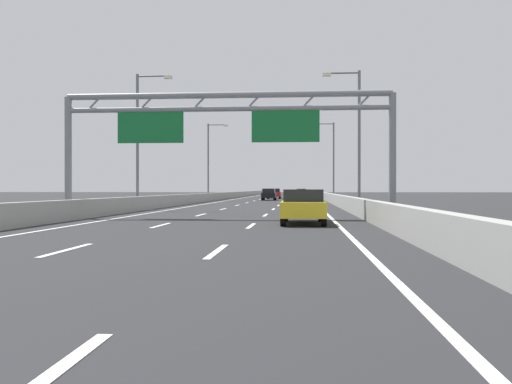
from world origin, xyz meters
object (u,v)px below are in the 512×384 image
streetlamp_right_far (332,156)px  yellow_car (303,206)px  sign_gantry (224,122)px  green_car (301,193)px  black_car (269,194)px  streetlamp_left_mid (141,133)px  streetlamp_right_mid (356,131)px  red_car (274,194)px  streetlamp_left_far (210,157)px

streetlamp_right_far → yellow_car: bearing=-94.5°
sign_gantry → green_car: 67.22m
sign_gantry → black_car: size_ratio=4.09×
green_car → yellow_car: green_car is taller
green_car → sign_gantry: bearing=-93.3°
streetlamp_left_mid → streetlamp_right_far: same height
yellow_car → streetlamp_right_mid: bearing=76.7°
black_car → green_car: bearing=80.8°
green_car → red_car: 15.15m
sign_gantry → streetlamp_right_mid: (7.57, 10.49, 0.56)m
yellow_car → black_car: bearing=95.0°
streetlamp_right_far → black_car: (-7.71, 1.32, -4.65)m
streetlamp_right_mid → streetlamp_right_far: size_ratio=1.00×
streetlamp_left_mid → black_car: (7.22, 31.56, -4.65)m
red_car → yellow_car: bearing=-86.0°
streetlamp_left_mid → streetlamp_right_mid: 14.93m
streetlamp_left_far → streetlamp_right_mid: bearing=-63.7°
streetlamp_left_mid → green_car: (11.28, 56.50, -4.66)m
yellow_car → streetlamp_left_mid: bearing=126.5°
streetlamp_right_mid → green_car: 56.81m
green_car → red_car: size_ratio=1.08×
yellow_car → red_car: red_car is taller
sign_gantry → streetlamp_left_mid: size_ratio=1.78×
streetlamp_left_mid → green_car: streetlamp_left_mid is taller
yellow_car → black_car: (-4.09, 46.85, 0.01)m
green_car → streetlamp_left_mid: bearing=-101.3°
streetlamp_right_far → yellow_car: 45.91m
sign_gantry → black_car: 42.24m
red_car → streetlamp_right_mid: bearing=-79.7°
streetlamp_left_far → red_car: size_ratio=2.31×
streetlamp_right_mid → black_car: bearing=103.7°
streetlamp_right_far → streetlamp_left_mid: bearing=-116.3°
yellow_car → black_car: size_ratio=1.07×
sign_gantry → streetlamp_left_mid: (-7.36, 10.49, 0.56)m
streetlamp_left_mid → black_car: bearing=77.1°
green_car → yellow_car: (0.04, -71.79, -0.00)m
streetlamp_left_far → green_car: size_ratio=2.14×
streetlamp_right_mid → yellow_car: streetlamp_right_mid is taller
streetlamp_left_mid → yellow_car: size_ratio=2.16×
streetlamp_right_far → yellow_car: (-3.62, -45.53, -4.66)m
streetlamp_right_mid → yellow_car: bearing=-103.3°
green_car → black_car: bearing=-99.2°
streetlamp_left_far → streetlamp_right_far: size_ratio=1.00×
streetlamp_left_mid → streetlamp_left_far: size_ratio=1.00×
streetlamp_right_mid → yellow_car: size_ratio=2.16×
green_car → red_car: bearing=-105.0°
streetlamp_left_far → streetlamp_right_far: bearing=0.0°
streetlamp_left_mid → streetlamp_left_far: bearing=90.0°
sign_gantry → red_car: sign_gantry is taller
sign_gantry → streetlamp_right_mid: size_ratio=1.78×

